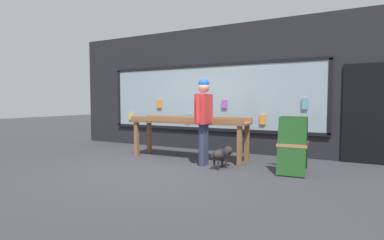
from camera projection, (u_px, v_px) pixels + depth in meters
The scene contains 6 objects.
ground_plane at pixel (164, 167), 5.95m from camera, with size 40.00×40.00×0.00m, color #2D2D33.
shopfront_facade at pixel (214, 90), 7.94m from camera, with size 8.83×0.29×3.26m.
display_table_main at pixel (189, 125), 6.83m from camera, with size 2.78×0.77×0.96m.
person_browsing at pixel (204, 114), 6.09m from camera, with size 0.25×0.69×1.77m.
small_dog at pixel (222, 154), 5.83m from camera, with size 0.31×0.61×0.41m.
sandwich_board_sign at pixel (293, 144), 5.51m from camera, with size 0.56×0.88×1.02m.
Camera 1 is at (3.24, -4.94, 1.31)m, focal length 28.00 mm.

